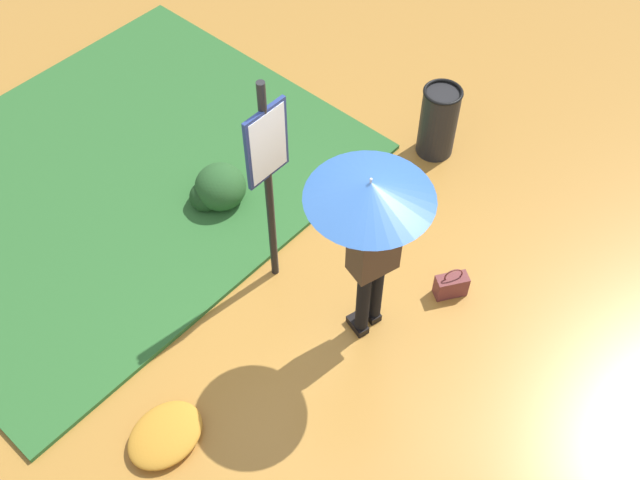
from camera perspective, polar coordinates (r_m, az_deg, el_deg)
The scene contains 9 objects.
ground_plane at distance 6.77m, azimuth 2.14°, elevation -6.63°, with size 18.00×18.00×0.00m, color #B27A33.
grass_verge at distance 8.18m, azimuth -15.76°, elevation 4.66°, with size 4.80×4.00×0.05m.
person_with_umbrella at distance 5.50m, azimuth 4.01°, elevation 1.64°, with size 0.96×0.96×2.04m.
info_sign_post at distance 6.02m, azimuth -4.04°, elevation 5.68°, with size 0.44×0.07×2.30m.
handbag at distance 6.97m, azimuth 10.08°, elevation -3.45°, with size 0.33×0.29×0.37m.
trash_bin at distance 8.02m, azimuth 9.12°, elevation 9.03°, with size 0.42×0.42×0.83m.
shrub_cluster at distance 7.57m, azimuth -7.91°, elevation 3.94°, with size 0.57×0.52×0.47m.
leaf_pile_near_person at distance 7.72m, azimuth 2.03°, elevation 4.02°, with size 0.57×0.46×0.13m.
leaf_pile_far_path at distance 6.32m, azimuth -11.85°, elevation -14.49°, with size 0.66×0.53×0.14m.
Camera 1 is at (2.85, 2.20, 5.74)m, focal length 41.50 mm.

